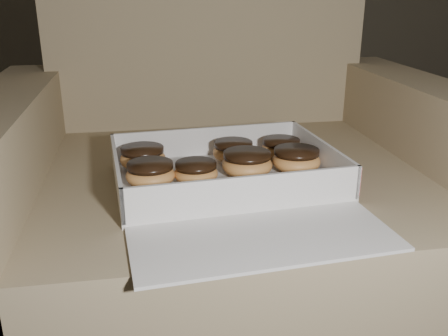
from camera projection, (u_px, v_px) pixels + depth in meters
name	position (u px, v px, depth m)	size (l,w,h in m)	color
armchair	(225.00, 213.00, 1.07)	(0.94, 0.80, 0.99)	#90805C
bakery_box	(232.00, 184.00, 0.85)	(0.41, 0.47, 0.06)	silver
donut_a	(143.00, 157.00, 0.92)	(0.08, 0.08, 0.04)	#ECA752
donut_b	(296.00, 160.00, 0.91)	(0.09, 0.09, 0.04)	#ECA752
donut_c	(247.00, 163.00, 0.89)	(0.09, 0.09, 0.05)	#ECA752
donut_d	(196.00, 172.00, 0.86)	(0.08, 0.08, 0.04)	#ECA752
donut_e	(281.00, 148.00, 0.98)	(0.08, 0.08, 0.04)	#ECA752
donut_f	(233.00, 151.00, 0.96)	(0.08, 0.08, 0.04)	#ECA752
donut_g	(150.00, 174.00, 0.84)	(0.08, 0.08, 0.04)	#ECA752
crumb_a	(193.00, 198.00, 0.80)	(0.01, 0.01, 0.00)	black
crumb_b	(137.00, 209.00, 0.76)	(0.01, 0.01, 0.00)	black
crumb_c	(191.00, 203.00, 0.78)	(0.01, 0.01, 0.00)	black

